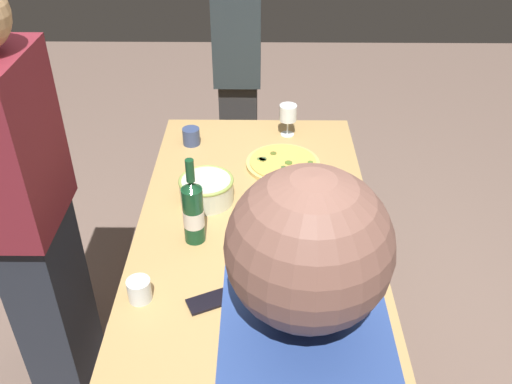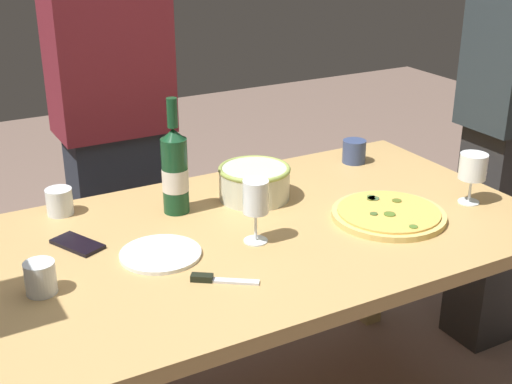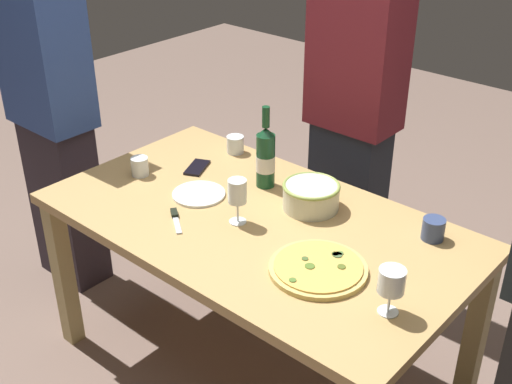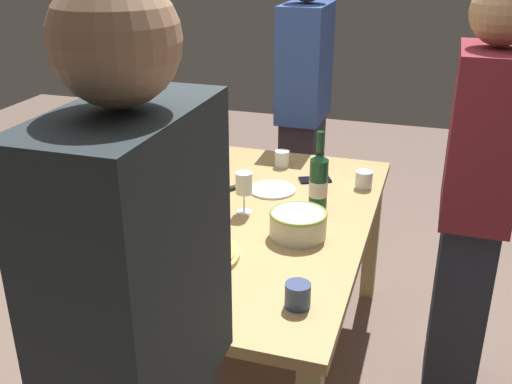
% 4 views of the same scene
% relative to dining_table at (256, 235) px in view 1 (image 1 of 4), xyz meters
% --- Properties ---
extents(ground_plane, '(8.00, 8.00, 0.00)m').
position_rel_dining_table_xyz_m(ground_plane, '(0.00, 0.00, -0.66)').
color(ground_plane, '#786054').
extents(dining_table, '(1.60, 0.90, 0.75)m').
position_rel_dining_table_xyz_m(dining_table, '(0.00, 0.00, 0.00)').
color(dining_table, tan).
rests_on(dining_table, ground).
extents(pizza, '(0.33, 0.33, 0.03)m').
position_rel_dining_table_xyz_m(pizza, '(0.37, -0.11, 0.10)').
color(pizza, '#D6B863').
rests_on(pizza, dining_table).
extents(serving_bowl, '(0.22, 0.22, 0.10)m').
position_rel_dining_table_xyz_m(serving_bowl, '(0.10, 0.20, 0.15)').
color(serving_bowl, beige).
rests_on(serving_bowl, dining_table).
extents(wine_bottle, '(0.08, 0.08, 0.34)m').
position_rel_dining_table_xyz_m(wine_bottle, '(-0.14, 0.22, 0.22)').
color(wine_bottle, '#144123').
rests_on(wine_bottle, dining_table).
extents(wine_glass_near_pizza, '(0.07, 0.07, 0.17)m').
position_rel_dining_table_xyz_m(wine_glass_near_pizza, '(-0.03, -0.06, 0.22)').
color(wine_glass_near_pizza, white).
rests_on(wine_glass_near_pizza, dining_table).
extents(wine_glass_by_bottle, '(0.08, 0.08, 0.15)m').
position_rel_dining_table_xyz_m(wine_glass_by_bottle, '(0.65, -0.14, 0.20)').
color(wine_glass_by_bottle, white).
rests_on(wine_glass_by_bottle, dining_table).
extents(cup_amber, '(0.08, 0.08, 0.08)m').
position_rel_dining_table_xyz_m(cup_amber, '(0.56, 0.31, 0.13)').
color(cup_amber, '#35456F').
rests_on(cup_amber, dining_table).
extents(cup_ceramic, '(0.08, 0.08, 0.08)m').
position_rel_dining_table_xyz_m(cup_ceramic, '(-0.44, 0.37, 0.13)').
color(cup_ceramic, white).
rests_on(cup_ceramic, dining_table).
extents(cup_spare, '(0.07, 0.07, 0.08)m').
position_rel_dining_table_xyz_m(cup_spare, '(-0.59, -0.05, 0.13)').
color(cup_spare, white).
rests_on(cup_spare, dining_table).
extents(side_plate, '(0.21, 0.21, 0.01)m').
position_rel_dining_table_xyz_m(side_plate, '(-0.29, -0.02, 0.10)').
color(side_plate, white).
rests_on(side_plate, dining_table).
extents(cell_phone, '(0.12, 0.16, 0.01)m').
position_rel_dining_table_xyz_m(cell_phone, '(-0.46, 0.14, 0.10)').
color(cell_phone, black).
rests_on(cell_phone, dining_table).
extents(pizza_knife, '(0.15, 0.11, 0.02)m').
position_rel_dining_table_xyz_m(pizza_knife, '(-0.22, -0.20, 0.10)').
color(pizza_knife, silver).
rests_on(pizza_knife, dining_table).
extents(person_guest_left, '(0.46, 0.24, 1.75)m').
position_rel_dining_table_xyz_m(person_guest_left, '(1.15, 0.11, 0.23)').
color(person_guest_left, '#2C2B2B').
rests_on(person_guest_left, ground).
extents(person_guest_right, '(0.40, 0.24, 1.68)m').
position_rel_dining_table_xyz_m(person_guest_right, '(-0.13, 0.82, 0.20)').
color(person_guest_right, '#252A34').
rests_on(person_guest_right, ground).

